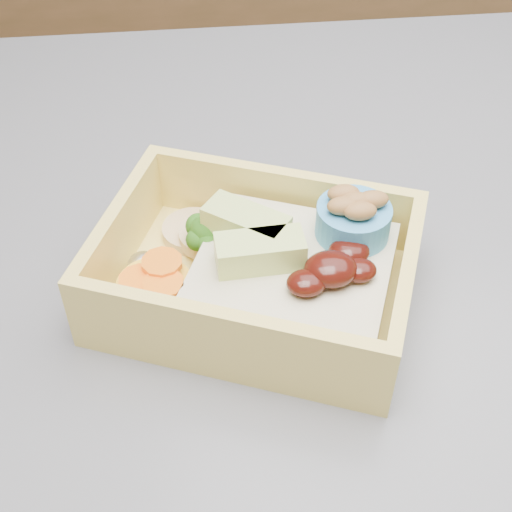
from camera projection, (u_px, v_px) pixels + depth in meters
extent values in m
cube|color=brown|center=(144.00, 46.00, 1.74)|extent=(3.20, 0.60, 0.90)
cube|color=#3D3D43|center=(63.00, 339.00, 0.50)|extent=(1.24, 0.84, 0.04)
cube|color=#E8CC5F|center=(256.00, 293.00, 0.50)|extent=(0.25, 0.22, 0.01)
cube|color=#E8CC5F|center=(282.00, 198.00, 0.53)|extent=(0.19, 0.09, 0.05)
cube|color=#E8CC5F|center=(225.00, 340.00, 0.43)|extent=(0.19, 0.09, 0.05)
cube|color=#E8CC5F|center=(404.00, 291.00, 0.46)|extent=(0.06, 0.12, 0.05)
cube|color=#E8CC5F|center=(120.00, 235.00, 0.50)|extent=(0.06, 0.12, 0.05)
cube|color=tan|center=(292.00, 279.00, 0.48)|extent=(0.16, 0.15, 0.03)
ellipsoid|color=black|center=(331.00, 269.00, 0.45)|extent=(0.04, 0.04, 0.02)
ellipsoid|color=black|center=(349.00, 252.00, 0.46)|extent=(0.03, 0.03, 0.02)
ellipsoid|color=black|center=(306.00, 283.00, 0.44)|extent=(0.03, 0.03, 0.01)
ellipsoid|color=black|center=(359.00, 270.00, 0.45)|extent=(0.03, 0.03, 0.01)
cube|color=#C3D971|center=(260.00, 252.00, 0.46)|extent=(0.06, 0.03, 0.02)
cube|color=#C3D971|center=(246.00, 225.00, 0.48)|extent=(0.06, 0.05, 0.02)
cylinder|color=#739952|center=(208.00, 252.00, 0.51)|extent=(0.01, 0.01, 0.02)
sphere|color=#2A6316|center=(206.00, 231.00, 0.49)|extent=(0.02, 0.02, 0.02)
sphere|color=#2A6316|center=(221.00, 231.00, 0.50)|extent=(0.02, 0.02, 0.02)
sphere|color=#2A6316|center=(198.00, 226.00, 0.50)|extent=(0.02, 0.02, 0.02)
sphere|color=#2A6316|center=(208.00, 243.00, 0.49)|extent=(0.02, 0.02, 0.02)
sphere|color=#2A6316|center=(197.00, 240.00, 0.49)|extent=(0.02, 0.02, 0.02)
sphere|color=#2A6316|center=(211.00, 225.00, 0.50)|extent=(0.02, 0.02, 0.02)
cylinder|color=yellow|center=(156.00, 295.00, 0.47)|extent=(0.05, 0.05, 0.02)
cylinder|color=orange|center=(156.00, 277.00, 0.47)|extent=(0.03, 0.03, 0.00)
cylinder|color=orange|center=(139.00, 280.00, 0.46)|extent=(0.03, 0.03, 0.00)
cylinder|color=orange|center=(163.00, 284.00, 0.46)|extent=(0.03, 0.03, 0.00)
cylinder|color=orange|center=(162.00, 263.00, 0.47)|extent=(0.03, 0.03, 0.00)
cylinder|color=tan|center=(193.00, 231.00, 0.53)|extent=(0.05, 0.05, 0.01)
cylinder|color=tan|center=(210.00, 236.00, 0.52)|extent=(0.05, 0.05, 0.01)
ellipsoid|color=silver|center=(244.00, 226.00, 0.52)|extent=(0.02, 0.02, 0.02)
ellipsoid|color=silver|center=(143.00, 267.00, 0.49)|extent=(0.02, 0.02, 0.02)
cylinder|color=#3B8FCC|center=(353.00, 221.00, 0.48)|extent=(0.05, 0.05, 0.02)
ellipsoid|color=brown|center=(356.00, 201.00, 0.47)|extent=(0.03, 0.02, 0.01)
ellipsoid|color=brown|center=(372.00, 200.00, 0.47)|extent=(0.03, 0.02, 0.01)
ellipsoid|color=brown|center=(343.00, 193.00, 0.47)|extent=(0.03, 0.02, 0.01)
ellipsoid|color=brown|center=(360.00, 211.00, 0.46)|extent=(0.03, 0.02, 0.01)
ellipsoid|color=brown|center=(343.00, 206.00, 0.46)|extent=(0.03, 0.02, 0.01)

